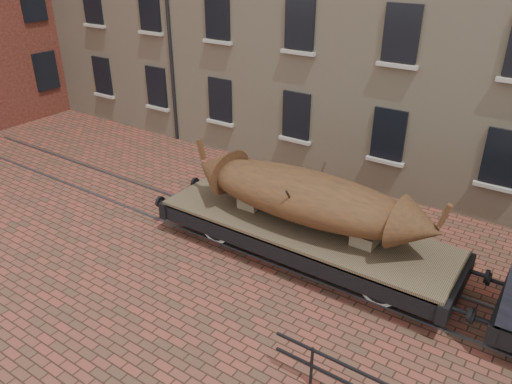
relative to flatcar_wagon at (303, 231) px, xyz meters
The scene contains 4 objects.
ground 1.08m from the flatcar_wagon, behind, with size 90.00×90.00×0.00m, color #4E3526.
rail_track 1.06m from the flatcar_wagon, behind, with size 30.00×1.52×0.06m.
flatcar_wagon is the anchor object (origin of this frame).
iron_boat 1.08m from the flatcar_wagon, ahead, with size 7.20×2.10×1.70m.
Camera 1 is at (6.10, -10.25, 7.91)m, focal length 35.00 mm.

